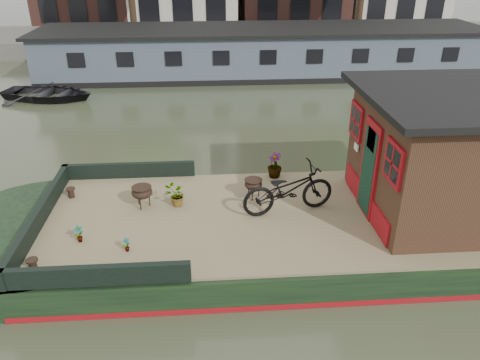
{
  "coord_description": "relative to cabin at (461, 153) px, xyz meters",
  "views": [
    {
      "loc": [
        -2.66,
        -7.94,
        5.46
      ],
      "look_at": [
        -2.04,
        0.5,
        1.2
      ],
      "focal_mm": 35.0,
      "sensor_mm": 36.0,
      "label": 1
    }
  ],
  "objects": [
    {
      "name": "ground",
      "position": [
        -2.19,
        0.0,
        -1.88
      ],
      "size": [
        120.0,
        120.0,
        0.0
      ],
      "primitive_type": "plane",
      "color": "#2F3723",
      "rests_on": "ground"
    },
    {
      "name": "houseboat_hull",
      "position": [
        -3.52,
        0.0,
        -1.6
      ],
      "size": [
        14.01,
        4.02,
        0.6
      ],
      "color": "black",
      "rests_on": "ground"
    },
    {
      "name": "houseboat_deck",
      "position": [
        -2.19,
        0.0,
        -1.25
      ],
      "size": [
        11.8,
        3.8,
        0.05
      ],
      "primitive_type": "cube",
      "color": "#7A6A4B",
      "rests_on": "houseboat_hull"
    },
    {
      "name": "bow_bulwark",
      "position": [
        -7.25,
        0.0,
        -1.05
      ],
      "size": [
        3.0,
        4.0,
        0.35
      ],
      "color": "black",
      "rests_on": "houseboat_deck"
    },
    {
      "name": "cabin",
      "position": [
        0.0,
        0.0,
        0.0
      ],
      "size": [
        4.0,
        3.5,
        2.42
      ],
      "color": "black",
      "rests_on": "houseboat_deck"
    },
    {
      "name": "bicycle",
      "position": [
        -3.3,
        0.13,
        -0.73
      ],
      "size": [
        1.98,
        1.05,
        0.99
      ],
      "primitive_type": "imported",
      "rotation": [
        0.0,
        0.0,
        1.79
      ],
      "color": "black",
      "rests_on": "houseboat_deck"
    },
    {
      "name": "potted_plant_a",
      "position": [
        -7.22,
        -0.69,
        -1.06
      ],
      "size": [
        0.21,
        0.21,
        0.34
      ],
      "primitive_type": "imported",
      "rotation": [
        0.0,
        0.0,
        0.75
      ],
      "color": "#A45D2E",
      "rests_on": "houseboat_deck"
    },
    {
      "name": "potted_plant_c",
      "position": [
        -5.53,
        0.5,
        -1.0
      ],
      "size": [
        0.55,
        0.54,
        0.46
      ],
      "primitive_type": "imported",
      "rotation": [
        0.0,
        0.0,
        3.79
      ],
      "color": "#AA3831",
      "rests_on": "houseboat_deck"
    },
    {
      "name": "potted_plant_d",
      "position": [
        -3.35,
        1.7,
        -0.93
      ],
      "size": [
        0.45,
        0.45,
        0.59
      ],
      "primitive_type": "imported",
      "rotation": [
        0.0,
        0.0,
        5.25
      ],
      "color": "brown",
      "rests_on": "houseboat_deck"
    },
    {
      "name": "potted_plant_e",
      "position": [
        -6.33,
        -1.05,
        -1.09
      ],
      "size": [
        0.16,
        0.17,
        0.27
      ],
      "primitive_type": "imported",
      "rotation": [
        0.0,
        0.0,
        0.88
      ],
      "color": "#915D2A",
      "rests_on": "houseboat_deck"
    },
    {
      "name": "brazier_front",
      "position": [
        -6.22,
        0.52,
        -1.0
      ],
      "size": [
        0.46,
        0.46,
        0.46
      ],
      "primitive_type": null,
      "rotation": [
        0.0,
        0.0,
        -0.09
      ],
      "color": "black",
      "rests_on": "houseboat_deck"
    },
    {
      "name": "brazier_rear",
      "position": [
        -3.93,
        0.74,
        -1.01
      ],
      "size": [
        0.5,
        0.5,
        0.43
      ],
      "primitive_type": null,
      "rotation": [
        0.0,
        0.0,
        -0.31
      ],
      "color": "black",
      "rests_on": "houseboat_deck"
    },
    {
      "name": "bollard_port",
      "position": [
        -7.79,
        1.03,
        -1.12
      ],
      "size": [
        0.19,
        0.19,
        0.22
      ],
      "primitive_type": "cylinder",
      "color": "black",
      "rests_on": "houseboat_deck"
    },
    {
      "name": "bollard_stbd",
      "position": [
        -7.79,
        -1.48,
        -1.12
      ],
      "size": [
        0.19,
        0.19,
        0.22
      ],
      "primitive_type": "cylinder",
      "color": "black",
      "rests_on": "houseboat_deck"
    },
    {
      "name": "dinghy",
      "position": [
        -11.09,
        10.54,
        -1.51
      ],
      "size": [
        4.11,
        3.35,
        0.75
      ],
      "primitive_type": "imported",
      "rotation": [
        0.0,
        0.0,
        1.33
      ],
      "color": "black",
      "rests_on": "ground"
    },
    {
      "name": "far_houseboat",
      "position": [
        -2.19,
        14.0,
        -0.91
      ],
      "size": [
        20.4,
        4.4,
        2.11
      ],
      "color": "#424E58",
      "rests_on": "ground"
    },
    {
      "name": "quay",
      "position": [
        -2.19,
        20.5,
        -1.43
      ],
      "size": [
        60.0,
        6.0,
        0.9
      ],
      "primitive_type": "cube",
      "color": "#47443F",
      "rests_on": "ground"
    }
  ]
}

